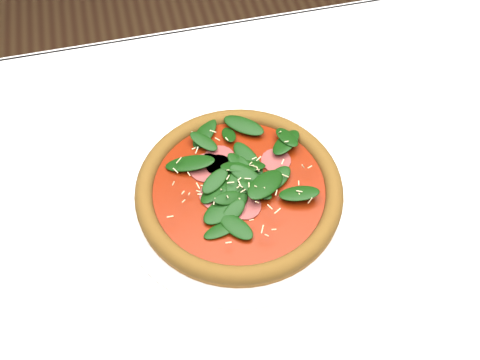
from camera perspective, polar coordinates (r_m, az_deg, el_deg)
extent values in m
plane|color=brown|center=(1.46, 1.77, -18.47)|extent=(6.00, 6.00, 0.00)
cube|color=white|center=(0.79, 3.10, -2.85)|extent=(1.20, 0.80, 0.04)
cylinder|color=#4E2F1F|center=(1.45, 19.60, 4.67)|extent=(0.06, 0.06, 0.71)
cube|color=white|center=(1.11, -2.82, 11.66)|extent=(1.20, 0.01, 0.22)
cylinder|color=white|center=(0.77, -0.10, -1.68)|extent=(0.34, 0.34, 0.01)
torus|color=white|center=(0.77, -0.10, -1.52)|extent=(0.34, 0.34, 0.01)
cylinder|color=#A26B27|center=(0.76, -0.10, -1.23)|extent=(0.30, 0.30, 0.01)
torus|color=#AF7628|center=(0.75, -0.10, -0.90)|extent=(0.30, 0.30, 0.03)
cylinder|color=maroon|center=(0.75, -0.10, -0.90)|extent=(0.25, 0.25, 0.00)
cylinder|color=#9D463E|center=(0.75, -0.10, -0.73)|extent=(0.22, 0.22, 0.00)
ellipsoid|color=#0D370A|center=(0.74, -0.10, -0.30)|extent=(0.24, 0.24, 0.02)
cylinder|color=beige|center=(0.74, -0.10, -0.04)|extent=(0.22, 0.22, 0.00)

